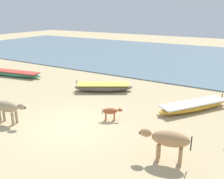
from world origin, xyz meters
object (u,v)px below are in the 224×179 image
at_px(fishing_boat_1, 194,106).
at_px(cow_adult_dun, 8,107).
at_px(cow_second_adult_tan, 168,140).
at_px(fishing_boat_4, 13,73).
at_px(fishing_boat_3, 103,87).
at_px(calf_near_rust, 111,111).

height_order(fishing_boat_1, cow_adult_dun, cow_adult_dun).
distance_m(fishing_boat_1, cow_second_adult_tan, 4.93).
relative_size(fishing_boat_1, cow_adult_dun, 2.45).
bearing_deg(fishing_boat_4, fishing_boat_3, 173.41).
bearing_deg(cow_adult_dun, fishing_boat_3, 67.50).
relative_size(fishing_boat_3, cow_second_adult_tan, 2.13).
bearing_deg(cow_second_adult_tan, fishing_boat_4, -32.07).
distance_m(fishing_boat_1, fishing_boat_3, 5.49).
relative_size(fishing_boat_4, calf_near_rust, 5.97).
xyz_separation_m(fishing_boat_1, fishing_boat_3, (-5.48, 0.30, 0.04)).
height_order(fishing_boat_3, cow_second_adult_tan, cow_second_adult_tan).
distance_m(fishing_boat_4, cow_adult_dun, 8.69).
bearing_deg(fishing_boat_4, calf_near_rust, 154.12).
relative_size(fishing_boat_3, cow_adult_dun, 2.24).
bearing_deg(calf_near_rust, fishing_boat_3, 96.30).
relative_size(fishing_boat_3, fishing_boat_4, 0.70).
distance_m(cow_adult_dun, cow_second_adult_tan, 6.91).
bearing_deg(fishing_boat_3, cow_second_adult_tan, 107.10).
height_order(fishing_boat_4, cow_adult_dun, cow_adult_dun).
height_order(fishing_boat_4, cow_second_adult_tan, cow_second_adult_tan).
height_order(fishing_boat_1, fishing_boat_4, fishing_boat_1).
distance_m(fishing_boat_4, calf_near_rust, 10.77).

